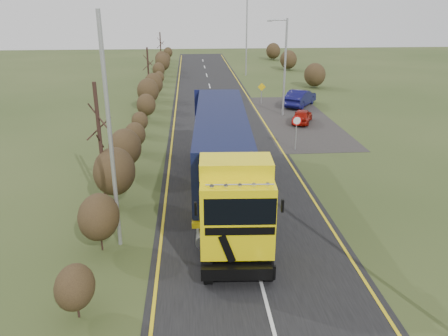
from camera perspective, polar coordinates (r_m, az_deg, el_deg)
name	(u,v)px	position (r m, az deg, el deg)	size (l,w,h in m)	color
ground	(251,244)	(18.26, 3.52, -9.86)	(160.00, 160.00, 0.00)	#31411C
road	(229,161)	(27.27, 0.68, 0.93)	(8.00, 120.00, 0.02)	black
layby	(295,119)	(37.77, 9.23, 6.35)	(6.00, 18.00, 0.02)	#2B2826
lane_markings	(230,162)	(26.98, 0.73, 0.74)	(7.52, 116.00, 0.01)	gold
hedgerow	(126,150)	(24.93, -12.74, 2.36)	(2.24, 102.04, 6.05)	#2E2114
lorry	(223,154)	(21.19, -0.12, 1.87)	(3.19, 15.36, 4.25)	black
car_red_hatchback	(302,116)	(36.43, 10.17, 6.68)	(1.37, 3.40, 1.16)	#921007
car_blue_sedan	(300,98)	(42.52, 9.92, 9.01)	(1.66, 4.77, 1.57)	#0C0B40
streetlight_mid	(284,64)	(38.12, 7.85, 13.33)	(1.73, 0.18, 8.08)	#95979B
streetlight_far	(246,32)	(59.79, 2.83, 17.33)	(2.15, 0.20, 10.15)	#95979B
left_pole	(110,138)	(16.89, -14.63, 3.81)	(0.16, 0.16, 9.11)	#95979B
speed_sign	(296,126)	(29.25, 9.45, 5.42)	(0.65, 0.10, 2.37)	#95979B
warning_board	(262,91)	(42.99, 4.93, 10.00)	(0.77, 0.11, 2.03)	#95979B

